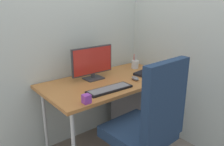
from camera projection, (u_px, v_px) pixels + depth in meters
name	position (u px, v px, depth m)	size (l,w,h in m)	color
ground_plane	(110.00, 143.00, 2.54)	(8.00, 8.00, 0.00)	slate
wall_back	(87.00, 13.00, 2.41)	(2.56, 0.04, 2.80)	#B7C1BC
wall_side_right	(172.00, 13.00, 2.43)	(0.04, 1.91, 2.80)	#B7C1BC
desk	(110.00, 85.00, 2.33)	(1.38, 0.73, 0.75)	#B27038
office_chair	(148.00, 123.00, 1.81)	(0.55, 0.56, 1.13)	black
filing_cabinet	(139.00, 107.00, 2.68)	(0.43, 0.55, 0.66)	slate
monitor	(93.00, 62.00, 2.31)	(0.48, 0.15, 0.34)	#333338
keyboard	(110.00, 89.00, 2.05)	(0.44, 0.16, 0.02)	black
mouse	(135.00, 78.00, 2.31)	(0.06, 0.11, 0.04)	slate
pen_holder	(135.00, 64.00, 2.72)	(0.08, 0.08, 0.17)	silver
notebook	(147.00, 74.00, 2.46)	(0.18, 0.24, 0.03)	black
desk_clamp_accessory	(86.00, 99.00, 1.78)	(0.06, 0.06, 0.07)	purple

